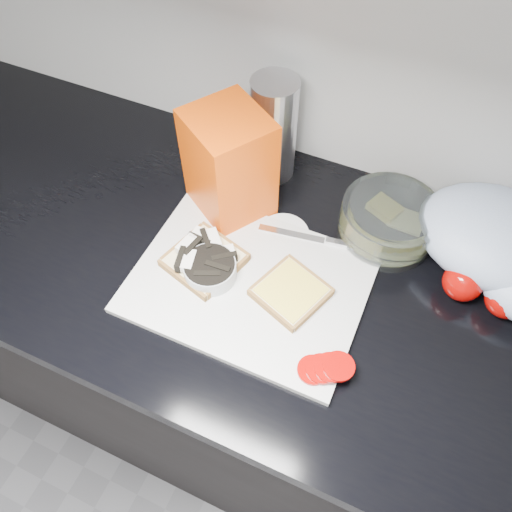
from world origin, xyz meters
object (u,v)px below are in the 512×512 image
at_px(steel_canister, 273,130).
at_px(glass_bowl, 388,221).
at_px(bread_bag, 229,166).
at_px(cutting_board, 249,283).

bearing_deg(steel_canister, glass_bowl, -14.64).
distance_m(glass_bowl, bread_bag, 0.31).
relative_size(cutting_board, bread_bag, 1.86).
xyz_separation_m(glass_bowl, steel_canister, (-0.26, 0.07, 0.07)).
height_order(cutting_board, steel_canister, steel_canister).
bearing_deg(steel_canister, cutting_board, -75.10).
bearing_deg(bread_bag, steel_canister, 106.84).
bearing_deg(glass_bowl, bread_bag, -169.78).
xyz_separation_m(glass_bowl, bread_bag, (-0.30, -0.05, 0.07)).
bearing_deg(cutting_board, glass_bowl, 48.16).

